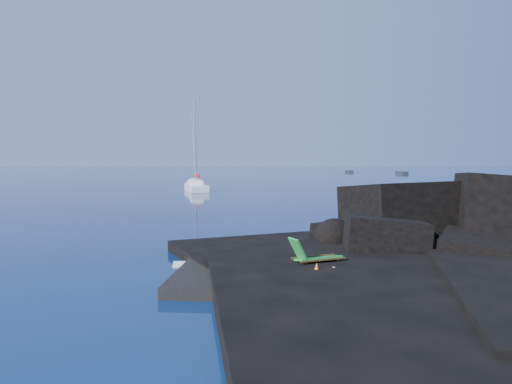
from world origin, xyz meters
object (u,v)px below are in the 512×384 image
sailboat (196,191)px  marker_cone (317,271)px  distant_boat_a (349,172)px  deck_chair (318,251)px  sunbather (319,270)px  distant_boat_b (402,174)px

sailboat → marker_cone: (7.95, -46.42, 0.59)m
sailboat → distant_boat_a: size_ratio=2.71×
deck_chair → marker_cone: bearing=-122.8°
deck_chair → distant_boat_a: size_ratio=0.42×
marker_cone → sailboat: bearing=99.7°
sunbather → distant_boat_a: 122.78m
deck_chair → distant_boat_a: 121.87m
deck_chair → marker_cone: 1.33m
distant_boat_a → sunbather: bearing=-105.7°
sunbather → marker_cone: 0.37m
sunbather → distant_boat_a: size_ratio=0.42×
sailboat → marker_cone: 47.10m
sailboat → deck_chair: sailboat is taller
sunbather → marker_cone: (-0.12, -0.34, 0.06)m
sailboat → deck_chair: (8.19, -45.17, 0.96)m
distant_boat_b → marker_cone: bearing=-115.6°
distant_boat_a → marker_cone: bearing=-105.7°
marker_cone → deck_chair: bearing=78.9°
sunbather → marker_cone: size_ratio=3.65×
sailboat → distant_boat_a: 81.63m
sunbather → marker_cone: marker_cone is taller
deck_chair → marker_cone: (-0.24, -1.25, -0.37)m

